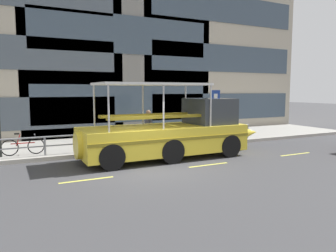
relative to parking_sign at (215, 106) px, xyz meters
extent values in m
plane|color=#3D3D3F|center=(-5.92, -4.09, -2.06)|extent=(120.00, 120.00, 0.00)
cube|color=#99968E|center=(-5.92, 1.51, -1.97)|extent=(32.00, 4.80, 0.18)
cube|color=#B2ADA3|center=(-5.92, -0.98, -1.97)|extent=(32.00, 0.18, 0.18)
cube|color=#DBD64C|center=(-8.32, -4.65, -2.06)|extent=(1.80, 0.12, 0.01)
cube|color=#DBD64C|center=(-3.52, -4.65, -2.06)|extent=(1.80, 0.12, 0.01)
cube|color=#DBD64C|center=(1.28, -4.65, -2.06)|extent=(1.80, 0.12, 0.01)
cube|color=#3D4C5B|center=(-3.75, 4.28, 0.06)|extent=(11.34, 0.06, 2.33)
cube|color=#3D4C5B|center=(-3.75, 4.28, 4.31)|extent=(11.34, 0.06, 2.33)
cube|color=#3D4C5B|center=(3.97, 4.28, -0.32)|extent=(11.95, 0.06, 1.92)
cube|color=#3D4C5B|center=(3.97, 4.28, 3.17)|extent=(11.95, 0.06, 1.92)
cube|color=#3D4C5B|center=(3.97, 4.28, 6.66)|extent=(11.95, 0.06, 1.92)
cylinder|color=gray|center=(-4.58, -0.64, -1.09)|extent=(12.89, 0.07, 0.07)
cylinder|color=gray|center=(-4.58, -0.64, -1.49)|extent=(12.89, 0.06, 0.06)
cylinder|color=gray|center=(-9.18, -0.64, -1.49)|extent=(0.09, 0.09, 0.79)
cylinder|color=gray|center=(-7.34, -0.64, -1.49)|extent=(0.09, 0.09, 0.79)
cylinder|color=gray|center=(-5.50, -0.64, -1.49)|extent=(0.09, 0.09, 0.79)
cylinder|color=gray|center=(-3.66, -0.64, -1.49)|extent=(0.09, 0.09, 0.79)
cylinder|color=gray|center=(-1.82, -0.64, -1.49)|extent=(0.09, 0.09, 0.79)
cylinder|color=gray|center=(0.03, -0.64, -1.49)|extent=(0.09, 0.09, 0.79)
cylinder|color=gray|center=(1.87, -0.64, -1.49)|extent=(0.09, 0.09, 0.79)
cylinder|color=#4C4F54|center=(0.00, 0.03, -0.51)|extent=(0.08, 0.08, 2.74)
cube|color=navy|center=(0.00, -0.02, 0.51)|extent=(0.60, 0.04, 0.76)
cube|color=white|center=(0.00, -0.04, 0.51)|extent=(0.24, 0.01, 0.36)
torus|color=black|center=(-9.49, -0.14, -1.53)|extent=(0.70, 0.04, 0.70)
torus|color=black|center=(-10.53, -0.14, -1.53)|extent=(0.70, 0.04, 0.70)
cylinder|color=#B21919|center=(-10.01, -0.14, -1.37)|extent=(0.95, 0.04, 0.04)
cylinder|color=#B21919|center=(-10.19, -0.14, -1.23)|extent=(0.19, 0.04, 0.51)
cube|color=black|center=(-10.23, -0.14, -0.95)|extent=(0.20, 0.08, 0.06)
cylinder|color=#A5A5AA|center=(-9.53, -0.14, -1.03)|extent=(0.03, 0.46, 0.03)
cube|color=yellow|center=(-4.52, -2.68, -1.22)|extent=(7.17, 2.43, 1.14)
cone|color=yellow|center=(-0.13, -2.68, -1.22)|extent=(1.61, 1.08, 1.08)
cylinder|color=yellow|center=(-8.11, -2.68, -1.22)|extent=(0.36, 1.08, 1.08)
cube|color=olive|center=(-4.52, -3.91, -1.07)|extent=(7.17, 0.04, 0.12)
sphere|color=white|center=(0.28, -2.68, -1.17)|extent=(0.22, 0.22, 0.22)
cube|color=#33383D|center=(-2.19, -2.68, -0.07)|extent=(1.79, 2.04, 1.16)
cube|color=silver|center=(-5.06, -2.68, 1.14)|extent=(4.66, 2.23, 0.10)
cylinder|color=#B2B2B7|center=(-2.85, -1.61, 0.22)|extent=(0.07, 0.07, 1.74)
cylinder|color=#B2B2B7|center=(-2.85, -3.75, 0.22)|extent=(0.07, 0.07, 1.74)
cylinder|color=#B2B2B7|center=(-5.06, -1.61, 0.22)|extent=(0.07, 0.07, 1.74)
cylinder|color=#B2B2B7|center=(-5.06, -3.75, 0.22)|extent=(0.07, 0.07, 1.74)
cylinder|color=#B2B2B7|center=(-7.27, -1.61, 0.22)|extent=(0.07, 0.07, 1.74)
cylinder|color=#B2B2B7|center=(-7.27, -3.75, 0.22)|extent=(0.07, 0.07, 1.74)
cube|color=olive|center=(-5.06, -2.10, -0.20)|extent=(4.29, 0.28, 0.12)
cube|color=olive|center=(-5.06, -3.26, -0.20)|extent=(4.29, 0.28, 0.12)
cylinder|color=black|center=(-1.83, -1.57, -1.56)|extent=(1.00, 0.28, 1.00)
cylinder|color=black|center=(-1.83, -3.80, -1.56)|extent=(1.00, 0.28, 1.00)
cylinder|color=black|center=(-4.70, -1.57, -1.56)|extent=(1.00, 0.28, 1.00)
cylinder|color=black|center=(-4.70, -3.80, -1.56)|extent=(1.00, 0.28, 1.00)
cylinder|color=black|center=(-7.21, -1.57, -1.56)|extent=(1.00, 0.28, 1.00)
cylinder|color=black|center=(-7.21, -3.80, -1.56)|extent=(1.00, 0.28, 1.00)
cylinder|color=black|center=(-0.36, 0.37, -1.48)|extent=(0.10, 0.10, 0.79)
cylinder|color=black|center=(-0.33, 0.21, -1.48)|extent=(0.10, 0.10, 0.79)
cube|color=#38383D|center=(-0.34, 0.29, -0.80)|extent=(0.22, 0.33, 0.56)
cylinder|color=#38383D|center=(-0.38, 0.48, -0.83)|extent=(0.07, 0.07, 0.51)
cylinder|color=#38383D|center=(-0.30, 0.10, -0.83)|extent=(0.07, 0.07, 0.51)
sphere|color=beige|center=(-0.34, 0.29, -0.39)|extent=(0.22, 0.22, 0.22)
cylinder|color=#1E2338|center=(-4.03, 0.30, -1.44)|extent=(0.11, 0.11, 0.87)
cylinder|color=#1E2338|center=(-4.00, 0.13, -1.44)|extent=(0.11, 0.11, 0.87)
cube|color=#38383D|center=(-4.02, 0.22, -0.70)|extent=(0.25, 0.36, 0.62)
cylinder|color=#38383D|center=(-4.06, 0.43, -0.73)|extent=(0.08, 0.08, 0.56)
cylinder|color=#38383D|center=(-3.97, 0.01, -0.73)|extent=(0.08, 0.08, 0.56)
sphere|color=#936B4C|center=(-4.02, 0.22, -0.25)|extent=(0.24, 0.24, 0.24)
camera|label=1|loc=(-10.59, -15.13, 0.88)|focal=34.56mm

